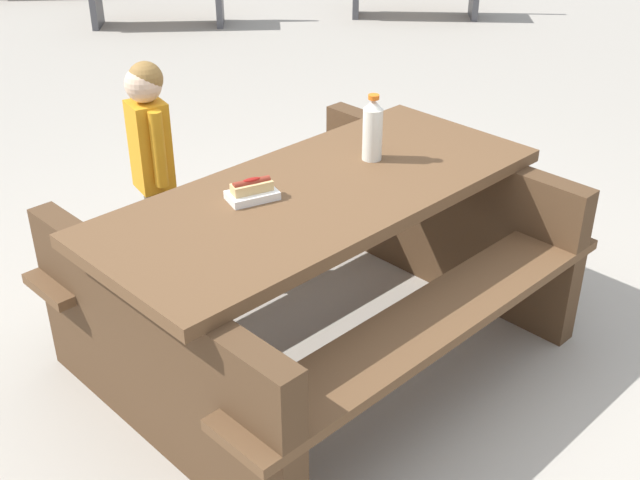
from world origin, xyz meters
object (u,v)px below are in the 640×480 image
(soda_bottle, at_px, (373,130))
(hotdog_tray, at_px, (252,191))
(picnic_table, at_px, (320,258))
(child_in_coat, at_px, (151,147))

(soda_bottle, relative_size, hotdog_tray, 1.28)
(picnic_table, xyz_separation_m, child_in_coat, (-0.11, -0.93, 0.23))
(soda_bottle, distance_m, hotdog_tray, 0.59)
(child_in_coat, bearing_deg, picnic_table, 83.27)
(soda_bottle, bearing_deg, picnic_table, -7.30)
(picnic_table, distance_m, child_in_coat, 0.97)
(picnic_table, distance_m, hotdog_tray, 0.43)
(picnic_table, relative_size, hotdog_tray, 9.96)
(picnic_table, height_order, soda_bottle, soda_bottle)
(picnic_table, bearing_deg, hotdog_tray, -38.60)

